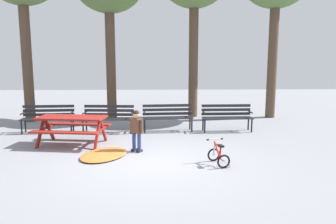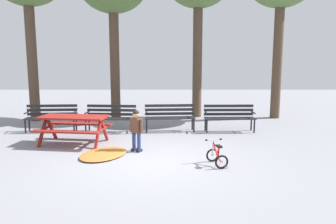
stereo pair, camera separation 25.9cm
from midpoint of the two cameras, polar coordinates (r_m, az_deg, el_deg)
name	(u,v)px [view 1 (the left image)]	position (r m, az deg, el deg)	size (l,w,h in m)	color
ground	(150,161)	(7.62, -4.06, -8.44)	(36.00, 36.00, 0.00)	gray
picnic_table	(72,123)	(9.33, -17.01, -1.82)	(1.97, 1.57, 0.79)	maroon
park_bench_far_left	(48,116)	(11.19, -20.61, -0.68)	(1.63, 0.57, 0.85)	#232328
park_bench_left	(108,116)	(10.68, -10.93, -0.70)	(1.63, 0.57, 0.85)	#232328
park_bench_right	(168,115)	(10.64, -0.77, -0.56)	(1.63, 0.57, 0.85)	#232328
park_bench_far_right	(227,115)	(10.77, 9.42, -0.57)	(1.61, 0.49, 0.85)	#232328
child_standing	(136,127)	(8.25, -6.37, -2.67)	(0.34, 0.28, 1.05)	navy
kids_bicycle	(219,156)	(7.36, 7.73, -7.51)	(0.47, 0.62, 0.54)	black
leaf_pile	(104,154)	(8.16, -11.89, -7.17)	(1.40, 0.98, 0.07)	#B26B2D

